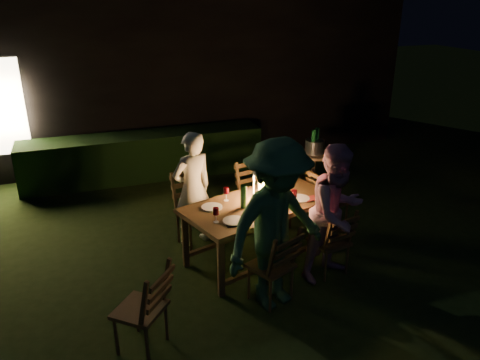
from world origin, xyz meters
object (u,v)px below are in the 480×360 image
object	(u,v)px
lantern	(261,188)
chair_end	(327,210)
person_opp_left	(277,226)
bottle_table	(243,197)
chair_near_right	(329,252)
bottle_bucket_b	(316,143)
chair_far_left	(196,223)
chair_spare	(143,323)
person_opp_right	(336,213)
side_table	(314,158)
person_house_side	(193,189)
chair_near_left	(272,278)
bottle_bucket_a	(313,145)
ice_bucket	(315,147)
chair_far_right	(255,205)
dining_table	(260,208)

from	to	relation	value
lantern	chair_end	bearing A→B (deg)	14.98
person_opp_left	bottle_table	bearing A→B (deg)	76.29
chair_near_right	bottle_bucket_b	world-z (taller)	bottle_bucket_b
chair_far_left	chair_spare	xyz separation A→B (m)	(-0.96, -1.75, -0.02)
chair_spare	person_opp_right	xyz separation A→B (m)	(2.29, 0.50, 0.52)
chair_near_right	side_table	distance (m)	2.33
person_opp_right	bottle_bucket_b	xyz separation A→B (m)	(0.92, 2.21, 0.08)
person_house_side	bottle_table	distance (m)	0.86
person_opp_right	side_table	distance (m)	2.35
bottle_table	chair_near_left	bearing A→B (deg)	-87.11
chair_near_right	person_opp_left	world-z (taller)	person_opp_left
chair_spare	bottle_bucket_a	size ratio (longest dim) A/B	2.96
ice_bucket	chair_spare	bearing A→B (deg)	-139.85
person_opp_left	ice_bucket	xyz separation A→B (m)	(1.73, 2.44, -0.09)
chair_end	chair_spare	bearing A→B (deg)	-73.35
chair_far_left	chair_far_right	size ratio (longest dim) A/B	1.09
lantern	bottle_bucket_b	xyz separation A→B (m)	(1.56, 1.50, -0.04)
chair_spare	chair_far_left	bearing A→B (deg)	11.97
chair_far_left	chair_end	bearing A→B (deg)	158.71
ice_bucket	person_house_side	bearing A→B (deg)	-158.55
ice_bucket	bottle_table	bearing A→B (deg)	-138.22
person_opp_right	ice_bucket	xyz separation A→B (m)	(0.87, 2.17, 0.03)
chair_far_right	ice_bucket	distance (m)	1.50
chair_near_left	bottle_table	size ratio (longest dim) A/B	3.32
dining_table	person_house_side	size ratio (longest dim) A/B	1.32
person_house_side	ice_bucket	distance (m)	2.39
chair_near_left	bottle_bucket_b	bearing A→B (deg)	29.94
person_opp_right	bottle_table	bearing A→B (deg)	130.49
bottle_table	ice_bucket	size ratio (longest dim) A/B	0.93
chair_end	person_opp_right	bearing A→B (deg)	-38.05
chair_near_right	ice_bucket	xyz separation A→B (m)	(0.89, 2.12, 0.57)
chair_near_right	bottle_bucket_b	distance (m)	2.44
chair_spare	chair_near_left	bearing A→B (deg)	-37.99
bottle_bucket_a	chair_far_right	bearing A→B (deg)	-154.09
chair_near_left	bottle_bucket_a	world-z (taller)	bottle_bucket_a
chair_near_right	chair_end	xyz separation A→B (m)	(0.52, 0.97, 0.03)
chair_far_left	person_house_side	distance (m)	0.46
bottle_bucket_a	bottle_bucket_b	bearing A→B (deg)	38.66
person_opp_right	chair_near_left	bearing A→B (deg)	176.76
bottle_bucket_b	bottle_bucket_a	bearing A→B (deg)	-141.34
chair_end	bottle_table	xyz separation A→B (m)	(-1.41, -0.44, 0.61)
dining_table	chair_near_left	distance (m)	0.98
person_opp_left	bottle_bucket_b	bearing A→B (deg)	36.95
chair_spare	person_house_side	size ratio (longest dim) A/B	0.62
dining_table	chair_far_left	distance (m)	0.97
chair_near_left	chair_near_right	xyz separation A→B (m)	(0.85, 0.27, -0.01)
chair_spare	person_opp_left	xyz separation A→B (m)	(1.43, 0.23, 0.64)
person_opp_right	chair_end	bearing A→B (deg)	46.51
person_opp_left	chair_end	bearing A→B (deg)	26.07
chair_near_left	lantern	xyz separation A→B (m)	(0.23, 0.93, 0.64)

